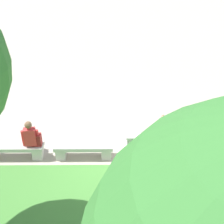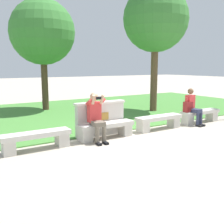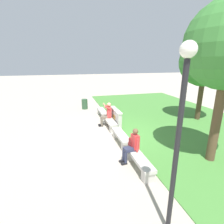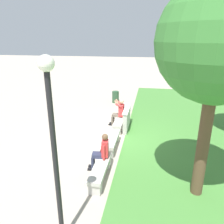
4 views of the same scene
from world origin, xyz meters
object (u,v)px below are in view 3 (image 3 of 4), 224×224
backpack (132,143)px  tree_behind_wall (205,62)px  trash_bin (85,104)px  bench_far (139,161)px  bench_main (102,113)px  bench_mid (121,137)px  person_photographer (107,113)px  bench_near (110,123)px  person_distant (132,144)px  lamp_post (180,121)px

backpack → tree_behind_wall: (-3.20, 5.62, 2.86)m
tree_behind_wall → trash_bin: size_ratio=6.58×
bench_far → tree_behind_wall: bearing=124.6°
bench_main → trash_bin: 2.43m
tree_behind_wall → trash_bin: (-4.33, -6.49, -3.11)m
bench_mid → person_photographer: size_ratio=1.26×
trash_bin → backpack: bearing=6.6°
tree_behind_wall → bench_main: bearing=-110.1°
bench_near → person_photographer: bearing=-168.1°
person_distant → bench_mid: bearing=177.4°
tree_behind_wall → bench_near: bearing=-90.8°
backpack → trash_bin: backpack is taller
bench_main → person_photographer: size_ratio=1.26×
person_distant → lamp_post: (2.74, -0.24, 1.84)m
bench_main → bench_mid: (3.95, 0.00, 0.00)m
person_photographer → person_distant: person_photographer is taller
person_photographer → trash_bin: person_photographer is taller
tree_behind_wall → lamp_post: bearing=-44.1°
bench_far → backpack: backpack is taller
bench_far → backpack: 0.75m
bench_near → person_photographer: size_ratio=1.26×
bench_far → lamp_post: lamp_post is taller
person_photographer → bench_far: bearing=1.0°
bench_mid → backpack: (1.31, -0.00, 0.33)m
bench_far → bench_near: bearing=180.0°
tree_behind_wall → backpack: bearing=-60.3°
bench_far → person_photographer: size_ratio=1.26×
person_distant → tree_behind_wall: bearing=120.6°
bench_far → person_distant: 0.64m
person_photographer → bench_near: bearing=11.9°
bench_near → bench_mid: 1.98m
bench_mid → tree_behind_wall: tree_behind_wall is taller
bench_mid → person_distant: bearing=-2.6°
tree_behind_wall → lamp_post: (6.10, -5.92, -0.96)m
bench_near → person_distant: person_distant is taller
bench_near → backpack: size_ratio=3.89×
tree_behind_wall → trash_bin: tree_behind_wall is taller
person_photographer → person_distant: size_ratio=1.05×
bench_far → person_photographer: 4.34m
person_photographer → trash_bin: 3.97m
lamp_post → bench_mid: bearing=175.8°
backpack → tree_behind_wall: size_ratio=0.09×
trash_bin → bench_near: bearing=11.7°
person_distant → tree_behind_wall: 7.17m
person_photographer → person_distant: (3.81, 0.01, -0.06)m
bench_mid → person_distant: size_ratio=1.32×
bench_mid → trash_bin: size_ratio=2.22×
lamp_post → person_photographer: bearing=178.0°
bench_near → person_distant: (3.44, -0.07, 0.38)m
trash_bin → tree_behind_wall: bearing=56.3°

